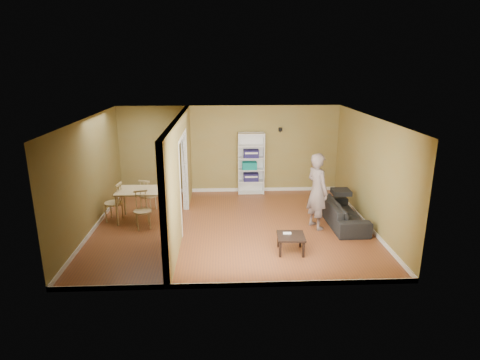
# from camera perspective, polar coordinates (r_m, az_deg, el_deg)

# --- Properties ---
(room_shell) EXTENTS (6.50, 6.50, 6.50)m
(room_shell) POSITION_cam_1_polar(r_m,az_deg,el_deg) (9.28, -1.18, 0.82)
(room_shell) COLOR brown
(room_shell) RESTS_ON ground
(partition) EXTENTS (0.22, 5.50, 2.60)m
(partition) POSITION_cam_1_polar(r_m,az_deg,el_deg) (9.33, -8.57, 0.73)
(partition) COLOR olive
(partition) RESTS_ON ground
(wall_speaker) EXTENTS (0.10, 0.10, 0.10)m
(wall_speaker) POSITION_cam_1_polar(r_m,az_deg,el_deg) (11.90, 5.77, 7.15)
(wall_speaker) COLOR black
(wall_speaker) RESTS_ON room_shell
(sofa) EXTENTS (1.95, 0.86, 0.74)m
(sofa) POSITION_cam_1_polar(r_m,az_deg,el_deg) (10.04, 14.49, -4.09)
(sofa) COLOR black
(sofa) RESTS_ON ground
(person) EXTENTS (0.95, 0.87, 2.12)m
(person) POSITION_cam_1_polar(r_m,az_deg,el_deg) (9.47, 10.97, -0.66)
(person) COLOR slate
(person) RESTS_ON ground
(bookshelf) EXTENTS (0.77, 0.34, 1.83)m
(bookshelf) POSITION_cam_1_polar(r_m,az_deg,el_deg) (11.92, 1.57, 2.41)
(bookshelf) COLOR white
(bookshelf) RESTS_ON ground
(paper_box_navy_a) EXTENTS (0.44, 0.29, 0.23)m
(paper_box_navy_a) POSITION_cam_1_polar(r_m,az_deg,el_deg) (11.98, 1.57, 0.43)
(paper_box_navy_a) COLOR navy
(paper_box_navy_a) RESTS_ON bookshelf
(paper_box_teal) EXTENTS (0.42, 0.28, 0.22)m
(paper_box_teal) POSITION_cam_1_polar(r_m,az_deg,el_deg) (11.89, 1.36, 2.07)
(paper_box_teal) COLOR #128788
(paper_box_teal) RESTS_ON bookshelf
(paper_box_navy_b) EXTENTS (0.44, 0.29, 0.23)m
(paper_box_navy_b) POSITION_cam_1_polar(r_m,az_deg,el_deg) (11.80, 1.60, 3.78)
(paper_box_navy_b) COLOR navy
(paper_box_navy_b) RESTS_ON bookshelf
(coffee_table) EXTENTS (0.56, 0.56, 0.37)m
(coffee_table) POSITION_cam_1_polar(r_m,az_deg,el_deg) (8.39, 7.25, -8.16)
(coffee_table) COLOR black
(coffee_table) RESTS_ON ground
(game_controller) EXTENTS (0.16, 0.04, 0.03)m
(game_controller) POSITION_cam_1_polar(r_m,az_deg,el_deg) (8.42, 6.72, -7.52)
(game_controller) COLOR white
(game_controller) RESTS_ON coffee_table
(dining_table) EXTENTS (1.26, 0.84, 0.79)m
(dining_table) POSITION_cam_1_polar(r_m,az_deg,el_deg) (10.14, -13.59, -1.78)
(dining_table) COLOR tan
(dining_table) RESTS_ON ground
(chair_left) EXTENTS (0.51, 0.51, 0.97)m
(chair_left) POSITION_cam_1_polar(r_m,az_deg,el_deg) (10.36, -17.57, -3.01)
(chair_left) COLOR tan
(chair_left) RESTS_ON ground
(chair_near) EXTENTS (0.51, 0.51, 0.90)m
(chair_near) POSITION_cam_1_polar(r_m,az_deg,el_deg) (9.73, -13.72, -4.18)
(chair_near) COLOR tan
(chair_near) RESTS_ON ground
(chair_far) EXTENTS (0.51, 0.51, 0.88)m
(chair_far) POSITION_cam_1_polar(r_m,az_deg,el_deg) (10.84, -12.97, -2.05)
(chair_far) COLOR tan
(chair_far) RESTS_ON ground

